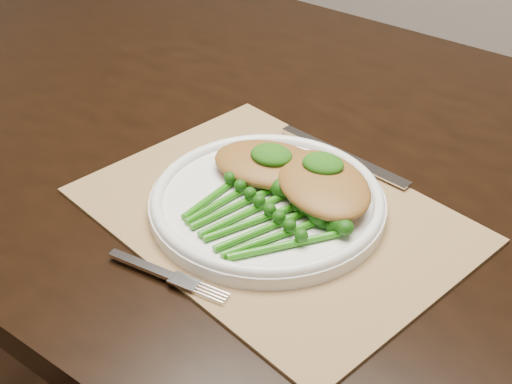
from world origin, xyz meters
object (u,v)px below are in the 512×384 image
at_px(dinner_plate, 267,201).
at_px(broccolini_bundle, 250,217).
at_px(chicken_fillet_left, 269,164).
at_px(dining_table, 276,329).
at_px(placemat, 273,214).

distance_m(dinner_plate, broccolini_bundle, 0.05).
xyz_separation_m(chicken_fillet_left, broccolini_bundle, (0.02, -0.09, -0.01)).
bearing_deg(broccolini_bundle, dining_table, 132.57).
xyz_separation_m(dining_table, broccolini_bundle, (0.06, -0.20, 0.40)).
distance_m(dining_table, broccolini_bundle, 0.45).
height_order(placemat, chicken_fillet_left, chicken_fillet_left).
distance_m(placemat, broccolini_bundle, 0.05).
distance_m(dinner_plate, chicken_fillet_left, 0.05).
bearing_deg(placemat, broccolini_bundle, -80.91).
height_order(dining_table, broccolini_bundle, broccolini_bundle).
relative_size(placemat, broccolini_bundle, 2.06).
relative_size(dining_table, placemat, 3.98).
bearing_deg(broccolini_bundle, placemat, 106.12).
xyz_separation_m(dining_table, placemat, (0.07, -0.16, 0.37)).
bearing_deg(chicken_fillet_left, dinner_plate, -70.92).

